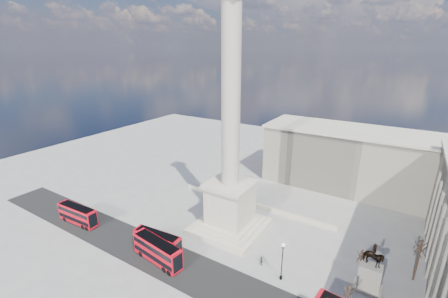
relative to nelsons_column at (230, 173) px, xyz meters
name	(u,v)px	position (x,y,z in m)	size (l,w,h in m)	color
ground	(217,240)	(0.00, -5.00, -12.92)	(180.00, 180.00, 0.00)	gray
asphalt_road	(210,280)	(5.00, -15.00, -12.91)	(120.00, 9.00, 0.01)	black
nelsons_column	(230,173)	(0.00, 0.00, 0.00)	(14.00, 14.00, 49.85)	beige
balustrade_wall	(253,204)	(0.00, 11.00, -12.37)	(40.00, 0.60, 1.10)	#BBB49B
building_northeast	(361,161)	(20.00, 35.00, -4.59)	(51.00, 17.00, 16.60)	#B0AA90
red_bus_a	(158,242)	(-7.63, -13.90, -10.84)	(9.94, 3.09, 3.97)	red
red_bus_b	(158,251)	(-5.54, -16.10, -10.62)	(11.01, 3.79, 4.37)	red
red_bus_e	(78,214)	(-29.44, -16.05, -10.74)	(10.33, 2.85, 4.15)	red
victorian_lamp	(282,258)	(15.01, -8.44, -8.76)	(0.61, 0.61, 7.06)	black
equestrian_statue	(370,274)	(27.65, -3.20, -9.89)	(4.18, 3.14, 8.66)	#BBB49B
bare_tree_near	(349,292)	(25.73, -11.65, -7.51)	(1.57, 1.57, 6.87)	#332319
bare_tree_mid	(362,256)	(26.10, -2.52, -7.58)	(1.79, 1.79, 6.77)	#332319
bare_tree_far	(421,247)	(33.90, 3.15, -6.47)	(2.01, 2.01, 8.19)	#332319
pedestrian_crossing	(261,261)	(10.72, -7.02, -12.08)	(0.98, 0.41, 1.67)	#292324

